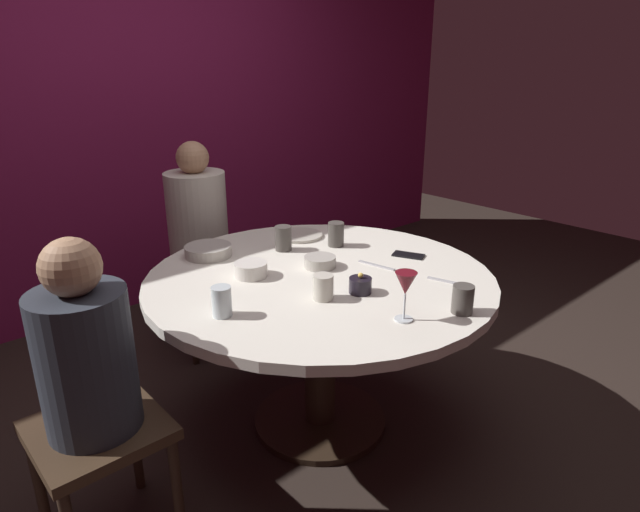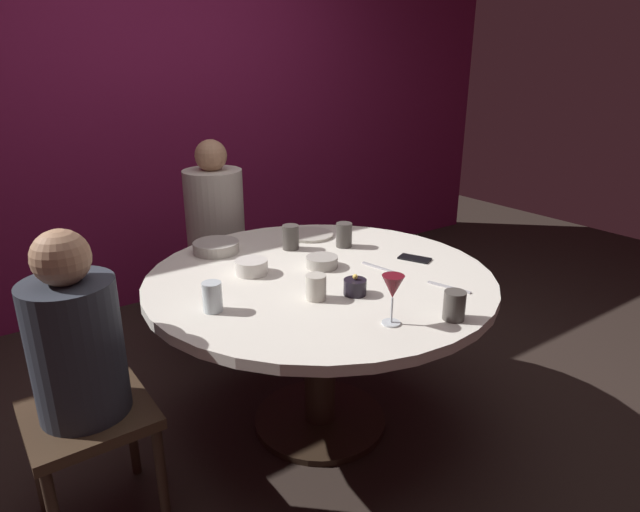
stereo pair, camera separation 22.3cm
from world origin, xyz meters
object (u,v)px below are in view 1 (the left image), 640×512
object	(u,v)px
dinner_plate	(299,235)
cup_center_front	(283,238)
dining_table	(320,304)
cup_by_left_diner	(463,299)
seated_diner_back	(198,225)
candle_holder	(360,285)
bowl_serving_large	(251,269)
wine_glass	(406,286)
bowl_small_white	(320,262)
cup_by_right_diner	(323,287)
bowl_salad_center	(208,251)
cup_far_edge	(222,301)
cell_phone	(408,255)
cup_near_candle	(336,234)
seated_diner_left	(87,367)

from	to	relation	value
dinner_plate	cup_center_front	distance (m)	0.22
dining_table	cup_by_left_diner	bearing A→B (deg)	-77.71
seated_diner_back	dinner_plate	distance (m)	0.62
dinner_plate	cup_center_front	size ratio (longest dim) A/B	2.05
candle_holder	bowl_serving_large	size ratio (longest dim) A/B	0.64
wine_glass	dinner_plate	size ratio (longest dim) A/B	0.74
dining_table	cup_center_front	size ratio (longest dim) A/B	12.49
dinner_plate	bowl_small_white	distance (m)	0.44
cup_by_right_diner	candle_holder	bearing A→B (deg)	-19.48
seated_diner_back	bowl_salad_center	size ratio (longest dim) A/B	5.58
wine_glass	bowl_salad_center	xyz separation A→B (m)	(-0.17, 1.01, -0.10)
cup_by_left_diner	cup_by_right_diner	world-z (taller)	cup_by_left_diner
bowl_serving_large	bowl_salad_center	world-z (taller)	bowl_serving_large
candle_holder	wine_glass	xyz separation A→B (m)	(-0.05, -0.26, 0.10)
dining_table	bowl_salad_center	size ratio (longest dim) A/B	6.83
bowl_small_white	cup_by_left_diner	distance (m)	0.67
cup_far_edge	candle_holder	bearing A→B (deg)	-19.76
bowl_serving_large	bowl_small_white	bearing A→B (deg)	-21.06
dining_table	bowl_salad_center	distance (m)	0.58
bowl_small_white	cup_far_edge	distance (m)	0.58
cell_phone	cup_center_front	xyz separation A→B (m)	(-0.37, 0.44, 0.05)
seated_diner_back	cup_center_front	world-z (taller)	seated_diner_back
seated_diner_back	cup_near_candle	distance (m)	0.85
bowl_salad_center	cup_far_edge	xyz separation A→B (m)	(-0.28, -0.57, 0.03)
dinner_plate	cup_center_front	bearing A→B (deg)	-149.26
wine_glass	dinner_plate	xyz separation A→B (m)	(0.32, 0.96, -0.12)
wine_glass	dining_table	bearing A→B (deg)	82.51
seated_diner_back	cup_by_right_diner	distance (m)	1.22
cup_far_edge	cup_by_right_diner	bearing A→B (deg)	-19.88
dinner_plate	cup_by_left_diner	bearing A→B (deg)	-96.75
cup_by_right_diner	cup_by_left_diner	bearing A→B (deg)	-54.91
bowl_salad_center	wine_glass	bearing A→B (deg)	-80.70
cup_by_right_diner	cup_far_edge	world-z (taller)	cup_far_edge
wine_glass	bowl_salad_center	world-z (taller)	wine_glass
candle_holder	cup_center_front	distance (m)	0.59
wine_glass	cup_center_front	distance (m)	0.86
dining_table	seated_diner_left	world-z (taller)	seated_diner_left
seated_diner_back	bowl_serving_large	xyz separation A→B (m)	(-0.23, -0.84, 0.04)
wine_glass	cup_far_edge	bearing A→B (deg)	135.29
cup_near_candle	dinner_plate	bearing A→B (deg)	100.55
bowl_small_white	cup_near_candle	bearing A→B (deg)	33.27
bowl_serving_large	bowl_salad_center	distance (m)	0.33
dinner_plate	dining_table	bearing A→B (deg)	-119.74
cup_by_left_diner	dinner_plate	bearing A→B (deg)	83.25
cup_center_front	seated_diner_back	bearing A→B (deg)	96.24
cup_by_left_diner	cup_by_right_diner	size ratio (longest dim) A/B	1.07
dinner_plate	cup_far_edge	bearing A→B (deg)	-146.25
dining_table	cell_phone	bearing A→B (deg)	-13.01
dining_table	cup_far_edge	bearing A→B (deg)	-172.76
cell_phone	cup_by_left_diner	world-z (taller)	cup_by_left_diner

